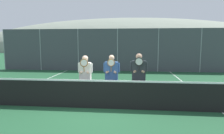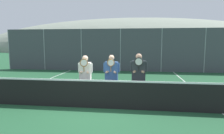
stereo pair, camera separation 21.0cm
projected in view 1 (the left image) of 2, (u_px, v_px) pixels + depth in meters
name	position (u px, v px, depth m)	size (l,w,h in m)	color
ground_plane	(98.00, 108.00, 6.82)	(120.00, 120.00, 0.00)	#1E4C2D
hill_distant	(129.00, 50.00, 62.28)	(95.71, 53.17, 18.61)	gray
clubhouse_building	(136.00, 47.00, 23.74)	(20.58, 5.50, 3.44)	tan
fence_back	(117.00, 50.00, 15.59)	(18.91, 0.06, 3.32)	gray
tennis_net	(97.00, 94.00, 6.76)	(10.93, 0.09, 1.09)	gray
court_line_left_sideline	(29.00, 87.00, 10.19)	(0.05, 16.00, 0.01)	white
court_line_right_sideline	(194.00, 90.00, 9.38)	(0.05, 16.00, 0.01)	white
player_leftmost	(85.00, 75.00, 7.31)	(0.55, 0.34, 1.77)	#232838
player_center_left	(112.00, 75.00, 7.30)	(0.59, 0.34, 1.79)	#232838
player_center_right	(139.00, 74.00, 7.13)	(0.61, 0.34, 1.86)	white
car_far_left	(66.00, 56.00, 19.53)	(4.08, 1.90, 1.87)	maroon
car_left_of_center	(116.00, 57.00, 18.64)	(4.52, 1.92, 1.77)	maroon
car_center	(171.00, 57.00, 18.25)	(4.15, 2.05, 1.84)	black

